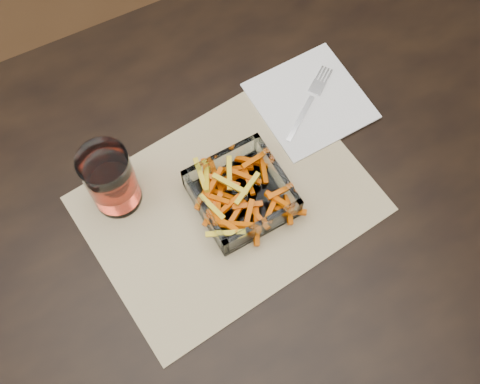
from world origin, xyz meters
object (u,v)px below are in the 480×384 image
dining_table (217,234)px  glass_bowl (241,195)px  fork (310,101)px  tumbler (111,181)px

dining_table → glass_bowl: 0.12m
glass_bowl → fork: 0.22m
dining_table → tumbler: 0.22m
dining_table → fork: 0.29m
dining_table → glass_bowl: glass_bowl is taller
glass_bowl → fork: (0.19, 0.11, -0.02)m
dining_table → glass_bowl: size_ratio=10.69×
glass_bowl → dining_table: bearing=-174.6°
tumbler → fork: bearing=2.7°
glass_bowl → fork: glass_bowl is taller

